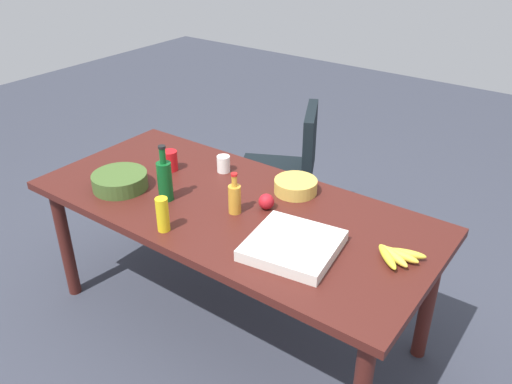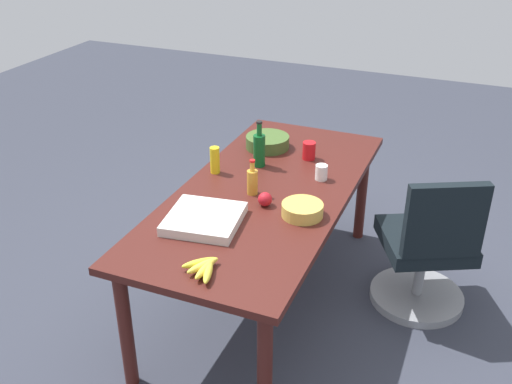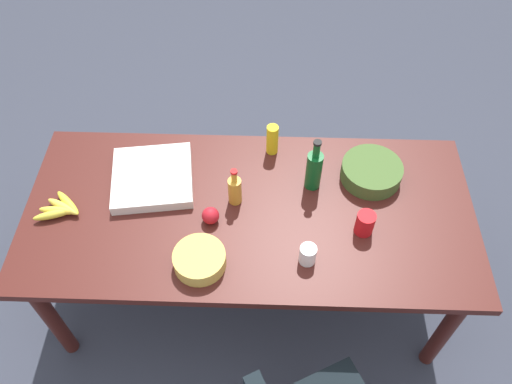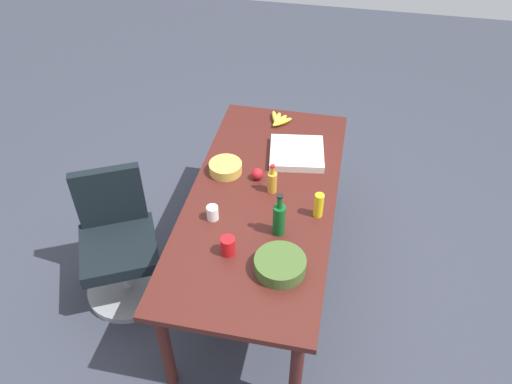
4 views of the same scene
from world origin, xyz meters
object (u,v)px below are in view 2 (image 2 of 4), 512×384
Objects in this scene: pizza_box at (204,219)px; banana_bunch at (204,267)px; apple_red at (265,199)px; mustard_bottle at (215,160)px; conference_table at (265,202)px; wine_bottle at (259,149)px; salad_bowl at (267,142)px; chip_bowl at (302,210)px; dressing_bottle at (252,181)px; office_chair at (426,256)px; red_solo_cup at (309,151)px; paper_cup at (321,172)px.

pizza_box is 0.42m from banana_bunch.
apple_red reaches higher than banana_bunch.
conference_table is at bearing 74.88° from mustard_bottle.
salad_bowl is at bearing -168.84° from wine_bottle.
salad_bowl reaches higher than chip_bowl.
dressing_bottle is 0.77m from banana_bunch.
pizza_box is at bearing -54.72° from office_chair.
conference_table is 0.37m from wine_bottle.
chip_bowl is (0.47, 0.43, -0.08)m from wine_bottle.
wine_bottle is 0.65m from chip_bowl.
chip_bowl reaches higher than banana_bunch.
office_chair is at bearing 75.47° from red_solo_cup.
wine_bottle reaches higher than salad_bowl.
mustard_bottle reaches higher than red_solo_cup.
office_chair is (-0.29, 0.89, -0.31)m from conference_table.
office_chair is 5.62× the size of mustard_bottle.
paper_cup is 0.43× the size of banana_bunch.
salad_bowl is 0.77m from apple_red.
red_solo_cup is at bearing -147.71° from paper_cup.
paper_cup is at bearing 155.86° from apple_red.
red_solo_cup is at bearing 157.19° from pizza_box.
pizza_box reaches higher than banana_bunch.
dressing_bottle is (0.31, -0.30, 0.03)m from paper_cup.
mustard_bottle is (0.46, -0.15, 0.04)m from salad_bowl.
pizza_box is (0.70, -0.40, -0.02)m from paper_cup.
paper_cup reaches higher than apple_red.
conference_table is 0.99m from office_chair.
conference_table is 6.99× the size of wine_bottle.
mustard_bottle is (0.19, -0.21, -0.03)m from wine_bottle.
wine_bottle is 1.78× the size of mustard_bottle.
paper_cup is at bearing 136.23° from dressing_bottle.
conference_table is 22.21× the size of paper_cup.
conference_table is 0.18m from dressing_bottle.
dressing_bottle is at bearing 157.16° from pizza_box.
dressing_bottle is at bearing 62.37° from mustard_bottle.
chip_bowl is at bearing 56.11° from conference_table.
mustard_bottle is at bearing -47.65° from wine_bottle.
red_solo_cup reaches higher than salad_bowl.
office_chair reaches higher than apple_red.
salad_bowl is (-0.56, -0.20, 0.12)m from conference_table.
office_chair is 1.16m from wine_bottle.
paper_cup is at bearing 104.12° from mustard_bottle.
banana_bunch is at bearing 9.74° from wine_bottle.
paper_cup is (0.31, 0.45, 0.01)m from salad_bowl.
red_solo_cup is at bearing 165.45° from dressing_bottle.
wine_bottle is 0.29m from salad_bowl.
apple_red is 0.35× the size of chip_bowl.
mustard_bottle is 0.77× the size of banana_bunch.
wine_bottle is 3.18× the size of paper_cup.
chip_bowl is at bearing 4.23° from paper_cup.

